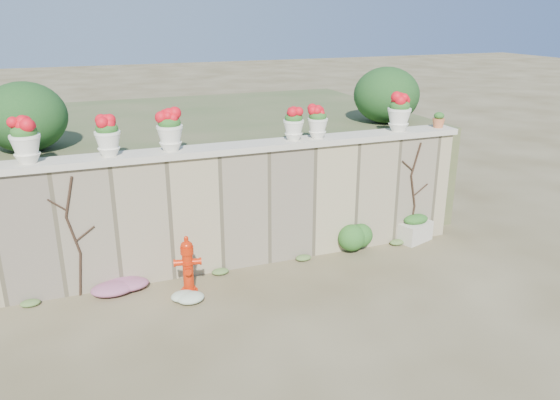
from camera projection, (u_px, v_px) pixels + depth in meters
name	position (u px, v px, depth m)	size (l,w,h in m)	color
ground	(281.00, 313.00, 7.90)	(80.00, 80.00, 0.00)	#4D4126
stone_wall	(243.00, 208.00, 9.16)	(8.00, 0.40, 2.00)	#9A8C67
wall_cap	(241.00, 147.00, 8.81)	(8.10, 0.52, 0.10)	beige
raised_fill	(200.00, 162.00, 11.98)	(9.00, 6.00, 2.00)	#384C23
back_shrub_left	(25.00, 117.00, 8.63)	(1.30, 1.30, 1.10)	#143814
back_shrub_right	(386.00, 95.00, 10.85)	(1.30, 1.30, 1.10)	#143814
vine_left	(74.00, 236.00, 8.07)	(0.60, 0.04, 1.91)	black
vine_right	(414.00, 191.00, 10.05)	(0.60, 0.04, 1.91)	black
fire_hydrant	(188.00, 265.00, 8.31)	(0.41, 0.29, 0.95)	red
planter_box	(415.00, 229.00, 10.30)	(0.72, 0.56, 0.53)	beige
green_shrub	(357.00, 236.00, 9.77)	(0.67, 0.61, 0.64)	#1E5119
magenta_clump	(124.00, 284.00, 8.49)	(0.90, 0.60, 0.24)	#D1299D
white_flowers	(188.00, 297.00, 8.14)	(0.55, 0.44, 0.20)	white
urn_pot_0	(25.00, 140.00, 7.63)	(0.42, 0.42, 0.65)	white
urn_pot_1	(108.00, 136.00, 8.02)	(0.38, 0.38, 0.59)	white
urn_pot_2	(170.00, 131.00, 8.32)	(0.40, 0.40, 0.63)	white
urn_pot_3	(294.00, 124.00, 9.02)	(0.34, 0.34, 0.54)	white
urn_pot_4	(318.00, 122.00, 9.16)	(0.34, 0.34, 0.54)	white
urn_pot_5	(399.00, 113.00, 9.68)	(0.42, 0.42, 0.66)	white
terracotta_pot	(439.00, 121.00, 10.03)	(0.23, 0.23, 0.27)	#C5683C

